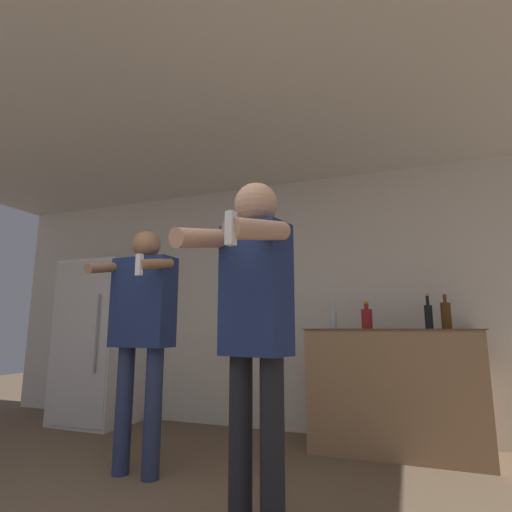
{
  "coord_description": "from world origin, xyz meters",
  "views": [
    {
      "loc": [
        1.25,
        -0.93,
        1.0
      ],
      "look_at": [
        0.55,
        0.93,
        1.36
      ],
      "focal_mm": 28.0,
      "sensor_mm": 36.0,
      "label": 1
    }
  ],
  "objects_px": {
    "person_woman_foreground": "(254,314)",
    "person_man_side": "(142,322)",
    "bottle_red_label": "(429,315)",
    "bottle_green_wine": "(446,315)",
    "bottle_clear_vodka": "(367,318)",
    "refrigerator": "(103,340)",
    "bottle_dark_rum": "(333,319)"
  },
  "relations": [
    {
      "from": "bottle_green_wine",
      "to": "person_woman_foreground",
      "type": "height_order",
      "value": "person_woman_foreground"
    },
    {
      "from": "bottle_red_label",
      "to": "person_man_side",
      "type": "distance_m",
      "value": 2.28
    },
    {
      "from": "bottle_green_wine",
      "to": "bottle_clear_vodka",
      "type": "bearing_deg",
      "value": -180.0
    },
    {
      "from": "refrigerator",
      "to": "bottle_clear_vodka",
      "type": "bearing_deg",
      "value": -0.71
    },
    {
      "from": "bottle_red_label",
      "to": "person_woman_foreground",
      "type": "xyz_separation_m",
      "value": [
        -0.87,
        -1.75,
        -0.04
      ]
    },
    {
      "from": "refrigerator",
      "to": "bottle_clear_vodka",
      "type": "distance_m",
      "value": 2.85
    },
    {
      "from": "person_woman_foreground",
      "to": "bottle_clear_vodka",
      "type": "bearing_deg",
      "value": 77.99
    },
    {
      "from": "person_woman_foreground",
      "to": "bottle_red_label",
      "type": "bearing_deg",
      "value": 63.74
    },
    {
      "from": "bottle_red_label",
      "to": "person_man_side",
      "type": "height_order",
      "value": "person_man_side"
    },
    {
      "from": "bottle_red_label",
      "to": "bottle_clear_vodka",
      "type": "height_order",
      "value": "bottle_red_label"
    },
    {
      "from": "refrigerator",
      "to": "bottle_clear_vodka",
      "type": "relative_size",
      "value": 7.12
    },
    {
      "from": "refrigerator",
      "to": "bottle_green_wine",
      "type": "xyz_separation_m",
      "value": [
        3.47,
        -0.04,
        0.24
      ]
    },
    {
      "from": "bottle_red_label",
      "to": "bottle_dark_rum",
      "type": "bearing_deg",
      "value": 180.0
    },
    {
      "from": "bottle_dark_rum",
      "to": "bottle_clear_vodka",
      "type": "xyz_separation_m",
      "value": [
        0.29,
        -0.0,
        0.01
      ]
    },
    {
      "from": "bottle_dark_rum",
      "to": "bottle_red_label",
      "type": "distance_m",
      "value": 0.78
    },
    {
      "from": "bottle_dark_rum",
      "to": "person_woman_foreground",
      "type": "distance_m",
      "value": 1.75
    },
    {
      "from": "refrigerator",
      "to": "person_woman_foreground",
      "type": "relative_size",
      "value": 0.99
    },
    {
      "from": "bottle_dark_rum",
      "to": "person_woman_foreground",
      "type": "relative_size",
      "value": 0.14
    },
    {
      "from": "bottle_clear_vodka",
      "to": "person_woman_foreground",
      "type": "distance_m",
      "value": 1.79
    },
    {
      "from": "bottle_clear_vodka",
      "to": "person_woman_foreground",
      "type": "xyz_separation_m",
      "value": [
        -0.37,
        -1.75,
        -0.02
      ]
    },
    {
      "from": "bottle_dark_rum",
      "to": "bottle_clear_vodka",
      "type": "bearing_deg",
      "value": -0.0
    },
    {
      "from": "refrigerator",
      "to": "bottle_green_wine",
      "type": "relative_size",
      "value": 6.17
    },
    {
      "from": "bottle_red_label",
      "to": "bottle_clear_vodka",
      "type": "xyz_separation_m",
      "value": [
        -0.49,
        -0.0,
        -0.02
      ]
    },
    {
      "from": "bottle_red_label",
      "to": "person_woman_foreground",
      "type": "relative_size",
      "value": 0.17
    },
    {
      "from": "bottle_dark_rum",
      "to": "bottle_green_wine",
      "type": "distance_m",
      "value": 0.91
    },
    {
      "from": "bottle_clear_vodka",
      "to": "person_woman_foreground",
      "type": "relative_size",
      "value": 0.14
    },
    {
      "from": "bottle_red_label",
      "to": "bottle_green_wine",
      "type": "xyz_separation_m",
      "value": [
        0.13,
        0.0,
        0.0
      ]
    },
    {
      "from": "bottle_dark_rum",
      "to": "bottle_green_wine",
      "type": "relative_size",
      "value": 0.84
    },
    {
      "from": "bottle_clear_vodka",
      "to": "refrigerator",
      "type": "bearing_deg",
      "value": 179.29
    },
    {
      "from": "bottle_dark_rum",
      "to": "person_woman_foreground",
      "type": "height_order",
      "value": "person_woman_foreground"
    },
    {
      "from": "person_woman_foreground",
      "to": "person_man_side",
      "type": "relative_size",
      "value": 1.01
    },
    {
      "from": "refrigerator",
      "to": "bottle_red_label",
      "type": "bearing_deg",
      "value": -0.6
    }
  ]
}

